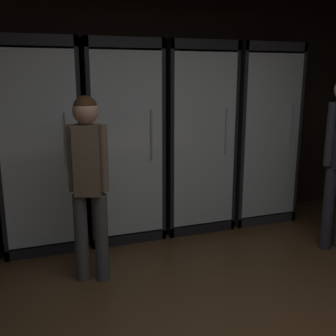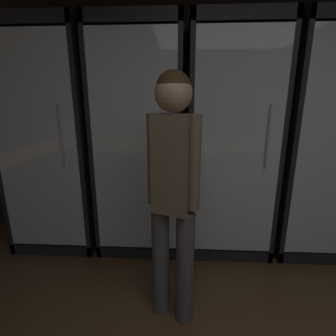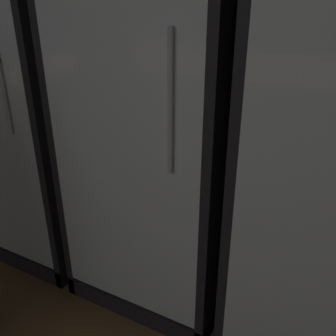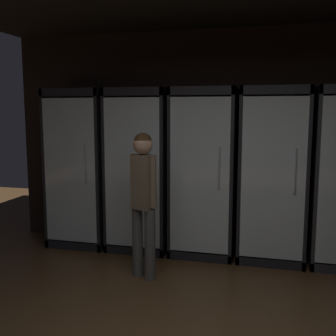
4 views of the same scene
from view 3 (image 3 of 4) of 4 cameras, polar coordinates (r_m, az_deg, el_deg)
wall_back at (r=1.81m, az=14.10°, el=21.61°), size 6.00×0.06×2.80m
cooler_left at (r=2.27m, az=-20.14°, el=11.44°), size 0.78×0.58×2.07m
cooler_center at (r=1.75m, az=-1.20°, el=9.44°), size 0.78×0.58×2.07m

